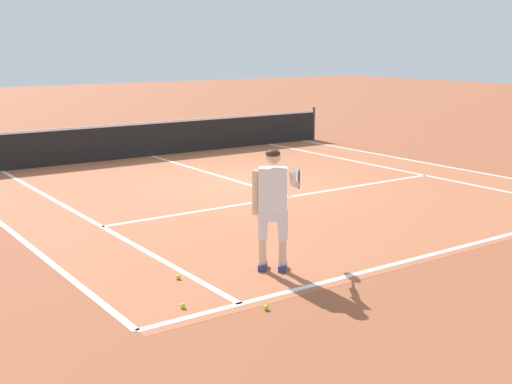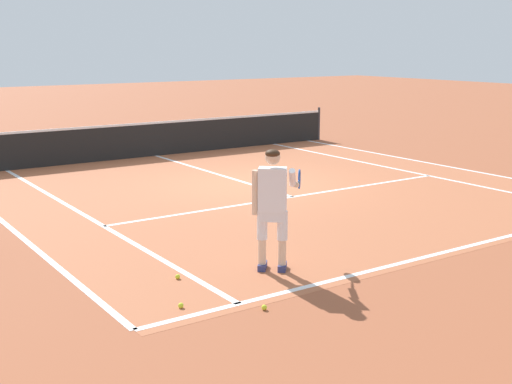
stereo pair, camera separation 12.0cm
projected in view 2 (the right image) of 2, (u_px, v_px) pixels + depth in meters
name	position (u px, v px, depth m)	size (l,w,h in m)	color
ground_plane	(250.00, 184.00, 15.26)	(80.00, 80.00, 0.00)	#9E5133
court_inner_surface	(264.00, 188.00, 14.80)	(10.98, 11.14, 0.00)	#B2603D
line_baseline	(462.00, 248.00, 10.46)	(10.98, 0.10, 0.01)	white
line_service	(292.00, 197.00, 13.97)	(8.23, 0.10, 0.01)	white
line_centre_service	(214.00, 173.00, 16.55)	(0.10, 6.40, 0.01)	white
line_singles_left	(83.00, 214.00, 12.54)	(0.10, 10.74, 0.01)	white
line_singles_right	(397.00, 169.00, 17.06)	(0.10, 10.74, 0.01)	white
line_doubles_left	(7.00, 225.00, 11.79)	(0.10, 10.74, 0.01)	white
line_doubles_right	(434.00, 164.00, 17.81)	(0.10, 10.74, 0.01)	white
tennis_net	(156.00, 138.00, 19.03)	(11.96, 0.08, 1.07)	#333338
tennis_player	(273.00, 201.00, 9.24)	(1.13, 0.79, 1.71)	navy
tennis_ball_near_feet	(178.00, 277.00, 9.07)	(0.07, 0.07, 0.07)	#CCE02D
tennis_ball_by_baseline	(264.00, 307.00, 8.01)	(0.07, 0.07, 0.07)	#CCE02D
tennis_ball_mid_court	(181.00, 305.00, 8.07)	(0.07, 0.07, 0.07)	#CCE02D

